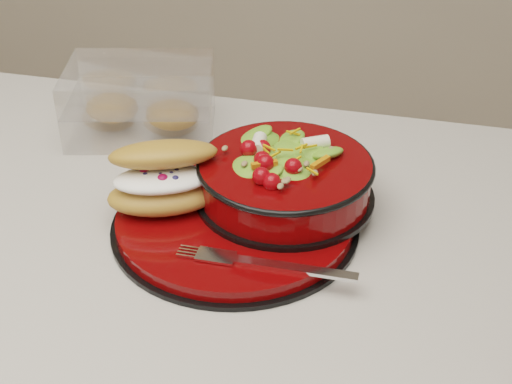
% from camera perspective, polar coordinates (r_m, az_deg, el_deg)
% --- Properties ---
extents(dinner_plate, '(0.29, 0.29, 0.02)m').
position_cam_1_polar(dinner_plate, '(0.82, -1.65, -2.32)').
color(dinner_plate, black).
rests_on(dinner_plate, island_counter).
extents(salad_bowl, '(0.21, 0.21, 0.09)m').
position_cam_1_polar(salad_bowl, '(0.82, 2.35, 1.50)').
color(salad_bowl, black).
rests_on(salad_bowl, dinner_plate).
extents(croissant, '(0.15, 0.13, 0.08)m').
position_cam_1_polar(croissant, '(0.82, -7.36, 1.11)').
color(croissant, '#B58337').
rests_on(croissant, dinner_plate).
extents(fork, '(0.17, 0.02, 0.00)m').
position_cam_1_polar(fork, '(0.74, 1.12, -5.81)').
color(fork, silver).
rests_on(fork, dinner_plate).
extents(pastry_box, '(0.23, 0.19, 0.09)m').
position_cam_1_polar(pastry_box, '(1.02, -9.18, 7.21)').
color(pastry_box, white).
rests_on(pastry_box, island_counter).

